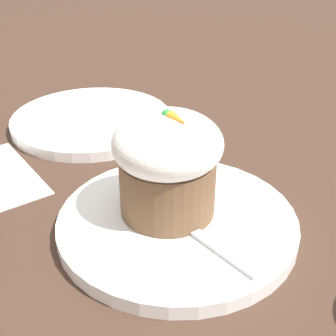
% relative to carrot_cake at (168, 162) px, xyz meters
% --- Properties ---
extents(ground_plane, '(4.00, 4.00, 0.00)m').
position_rel_carrot_cake_xyz_m(ground_plane, '(0.01, -0.00, -0.07)').
color(ground_plane, '#3D281E').
extents(dessert_plate, '(0.23, 0.23, 0.01)m').
position_rel_carrot_cake_xyz_m(dessert_plate, '(0.01, -0.00, -0.06)').
color(dessert_plate, white).
rests_on(dessert_plate, ground_plane).
extents(carrot_cake, '(0.10, 0.10, 0.11)m').
position_rel_carrot_cake_xyz_m(carrot_cake, '(0.00, 0.00, 0.00)').
color(carrot_cake, brown).
rests_on(carrot_cake, dessert_plate).
extents(spoon, '(0.12, 0.03, 0.01)m').
position_rel_carrot_cake_xyz_m(spoon, '(0.03, -0.01, -0.05)').
color(spoon, '#B7B7BC').
rests_on(spoon, dessert_plate).
extents(side_plate, '(0.22, 0.22, 0.01)m').
position_rel_carrot_cake_xyz_m(side_plate, '(-0.24, 0.07, -0.06)').
color(side_plate, white).
rests_on(side_plate, ground_plane).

